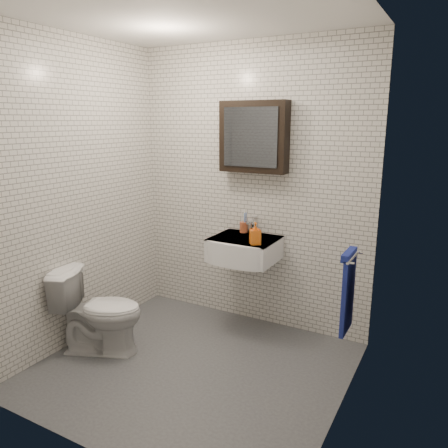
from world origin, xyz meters
name	(u,v)px	position (x,y,z in m)	size (l,w,h in m)	color
ground	(193,367)	(0.00, 0.00, 0.01)	(2.20, 2.00, 0.01)	#45474C
room_shell	(189,176)	(0.00, 0.00, 1.47)	(2.22, 2.02, 2.51)	silver
washbasin	(243,249)	(0.05, 0.73, 0.76)	(0.55, 0.50, 0.20)	white
faucet	(253,226)	(0.05, 0.93, 0.92)	(0.06, 0.20, 0.15)	silver
mirror_cabinet	(254,137)	(0.05, 0.93, 1.70)	(0.60, 0.15, 0.60)	black
towel_rail	(348,288)	(1.04, 0.35, 0.72)	(0.09, 0.30, 0.58)	silver
toothbrush_cup	(244,227)	(-0.04, 0.94, 0.90)	(0.10, 0.10, 0.21)	#A14828
soap_bottle	(255,233)	(0.21, 0.64, 0.94)	(0.08, 0.08, 0.18)	#E64918
toilet	(99,311)	(-0.80, -0.13, 0.35)	(0.39, 0.68, 0.70)	white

